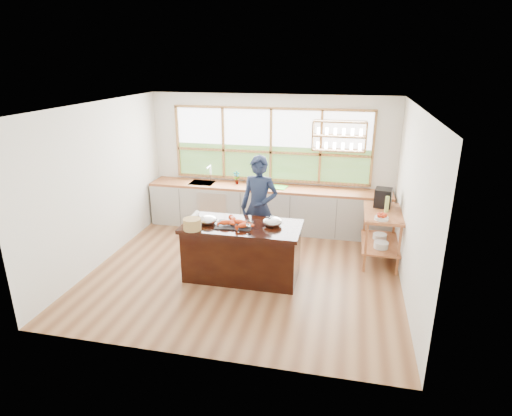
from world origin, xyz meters
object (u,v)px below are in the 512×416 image
(cook, at_px, (259,208))
(wicker_basket, at_px, (192,224))
(espresso_machine, at_px, (383,198))
(island, at_px, (242,251))

(cook, height_order, wicker_basket, cook)
(cook, height_order, espresso_machine, cook)
(espresso_machine, xyz_separation_m, wicker_basket, (-2.88, -1.73, -0.07))
(cook, bearing_deg, espresso_machine, 22.21)
(island, bearing_deg, espresso_machine, 32.35)
(wicker_basket, bearing_deg, cook, 55.83)
(cook, xyz_separation_m, wicker_basket, (-0.79, -1.16, 0.08))
(island, xyz_separation_m, cook, (0.10, 0.81, 0.46))
(island, distance_m, wicker_basket, 0.93)
(espresso_machine, bearing_deg, wicker_basket, -140.04)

